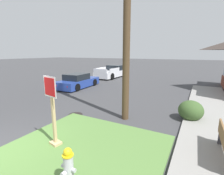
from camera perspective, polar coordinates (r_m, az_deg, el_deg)
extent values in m
cube|color=#567F3D|center=(5.54, -10.25, -20.97)|extent=(4.83, 4.55, 0.08)
cube|color=gray|center=(8.44, 31.31, -10.47)|extent=(2.20, 17.21, 0.12)
cylinder|color=#BCBCC1|center=(4.17, -14.88, -25.88)|extent=(0.22, 0.22, 0.68)
cylinder|color=yellow|center=(3.97, -15.17, -21.82)|extent=(0.25, 0.25, 0.03)
sphere|color=yellow|center=(3.93, -15.24, -20.91)|extent=(0.19, 0.19, 0.19)
cube|color=yellow|center=(3.89, -15.30, -20.04)|extent=(0.04, 0.04, 0.04)
cylinder|color=#BCBCC1|center=(4.24, -16.53, -24.72)|extent=(0.08, 0.09, 0.09)
cylinder|color=#BCBCC1|center=(4.07, -13.19, -26.30)|extent=(0.08, 0.09, 0.09)
cylinder|color=#BCBCC1|center=(4.10, -16.58, -27.10)|extent=(0.12, 0.09, 0.12)
cube|color=tan|center=(5.55, -19.80, -8.15)|extent=(0.11, 0.11, 2.22)
cube|color=tan|center=(5.99, -19.04, -17.81)|extent=(0.41, 0.35, 0.08)
cube|color=white|center=(5.31, -20.91, 0.26)|extent=(0.64, 0.14, 0.65)
cube|color=red|center=(5.30, -21.04, 0.23)|extent=(0.55, 0.12, 0.56)
cylinder|color=black|center=(8.47, -12.66, -9.24)|extent=(0.70, 0.70, 0.02)
cube|color=#233D93|center=(14.91, -11.67, 1.63)|extent=(2.03, 4.32, 0.64)
cube|color=black|center=(14.66, -12.26, 3.65)|extent=(1.66, 2.03, 0.56)
cylinder|color=black|center=(16.47, -11.29, 2.27)|extent=(0.25, 0.63, 0.62)
cylinder|color=black|center=(15.51, -6.20, 1.84)|extent=(0.25, 0.63, 0.62)
cylinder|color=black|center=(14.50, -17.50, 0.62)|extent=(0.25, 0.63, 0.62)
cylinder|color=black|center=(13.40, -12.11, 0.01)|extent=(0.25, 0.63, 0.62)
sphere|color=white|center=(16.87, -8.93, 3.13)|extent=(0.14, 0.14, 0.14)
sphere|color=red|center=(13.71, -18.75, 0.59)|extent=(0.12, 0.12, 0.12)
sphere|color=white|center=(16.28, -5.75, 2.90)|extent=(0.14, 0.14, 0.14)
sphere|color=red|center=(12.98, -15.29, 0.19)|extent=(0.12, 0.12, 0.12)
cube|color=silver|center=(20.52, -0.12, 4.93)|extent=(2.15, 5.22, 0.68)
cube|color=black|center=(21.07, 0.89, 6.86)|extent=(1.79, 1.40, 0.68)
cube|color=silver|center=(20.20, -3.74, 6.39)|extent=(0.17, 2.17, 0.44)
cube|color=silver|center=(19.21, 0.93, 6.12)|extent=(0.17, 2.17, 0.44)
cube|color=silver|center=(18.33, -4.16, 5.81)|extent=(1.79, 0.16, 0.44)
cylinder|color=black|center=(22.32, -0.16, 5.20)|extent=(0.29, 0.77, 0.76)
cylinder|color=black|center=(21.44, 4.15, 4.88)|extent=(0.29, 0.77, 0.76)
cylinder|color=black|center=(19.74, -4.75, 4.26)|extent=(0.29, 0.77, 0.76)
cylinder|color=black|center=(18.74, -0.07, 3.88)|extent=(0.29, 0.77, 0.76)
cube|color=brown|center=(5.63, 34.43, -13.83)|extent=(0.10, 1.79, 0.38)
ellipsoid|color=#3B5729|center=(8.32, 25.80, -7.25)|extent=(1.09, 1.09, 0.92)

